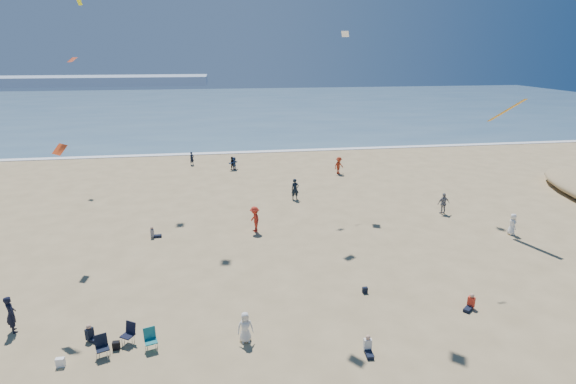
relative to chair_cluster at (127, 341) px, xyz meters
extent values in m
cube|color=#476B84|center=(5.57, 89.47, -0.47)|extent=(220.00, 100.00, 0.06)
cube|color=white|center=(5.57, 39.47, -0.46)|extent=(220.00, 1.20, 0.08)
cube|color=#7A8EA8|center=(-54.43, 164.47, 1.10)|extent=(110.00, 20.00, 3.20)
imported|color=#2F4E83|center=(5.90, 30.92, 0.22)|extent=(1.23, 1.27, 1.44)
imported|color=black|center=(5.65, 30.95, 0.24)|extent=(0.83, 0.71, 1.47)
imported|color=black|center=(10.85, 19.62, 0.45)|extent=(0.73, 0.51, 1.89)
imported|color=white|center=(24.96, 9.44, 0.29)|extent=(0.63, 0.85, 1.58)
imported|color=black|center=(-5.60, 2.30, 0.43)|extent=(0.75, 0.81, 1.85)
imported|color=#A42F17|center=(16.91, 27.43, 0.42)|extent=(1.37, 1.20, 1.85)
imported|color=red|center=(6.70, 12.78, 0.46)|extent=(1.00, 1.38, 1.93)
imported|color=black|center=(1.17, 33.77, 0.27)|extent=(0.66, 0.65, 1.54)
imported|color=gray|center=(22.11, 14.21, 0.38)|extent=(1.06, 0.51, 1.76)
imported|color=silver|center=(5.20, -0.13, 0.24)|extent=(0.77, 0.54, 1.48)
cube|color=white|center=(-2.61, -0.67, -0.30)|extent=(0.35, 0.20, 0.40)
cube|color=black|center=(-0.53, 0.16, -0.31)|extent=(0.30, 0.22, 0.38)
cube|color=black|center=(11.94, 3.15, -0.33)|extent=(0.28, 0.18, 0.34)
cube|color=red|center=(-3.13, 4.68, 7.70)|extent=(0.85, 0.85, 0.45)
cube|color=silver|center=(14.94, 19.76, 13.46)|extent=(0.78, 0.78, 0.46)
cube|color=#FF5027|center=(-4.53, 13.51, 11.63)|extent=(0.44, 0.87, 0.29)
cube|color=#F7F416|center=(-8.22, 31.17, 16.56)|extent=(0.55, 0.47, 0.54)
cube|color=orange|center=(24.58, 11.44, 8.14)|extent=(0.35, 2.64, 1.87)
camera|label=1|loc=(4.45, -17.75, 12.25)|focal=28.00mm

